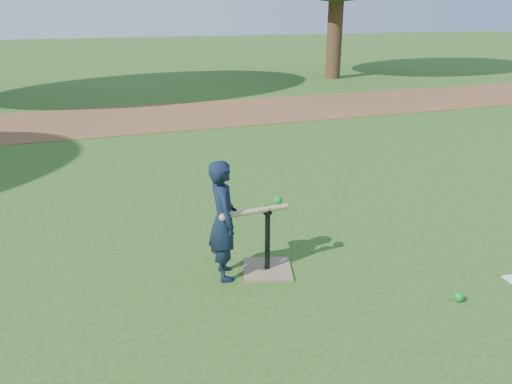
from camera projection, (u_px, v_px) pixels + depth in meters
name	position (u px, v px, depth m)	size (l,w,h in m)	color
ground	(316.00, 286.00, 4.24)	(80.00, 80.00, 0.00)	#285116
dirt_strip	(164.00, 116.00, 10.87)	(24.00, 3.00, 0.01)	brown
child	(224.00, 220.00, 4.23)	(0.39, 0.25, 1.06)	black
wiffle_ball_ground	(459.00, 297.00, 4.01)	(0.08, 0.08, 0.08)	#0C8C29
batting_tee	(267.00, 259.00, 4.46)	(0.54, 0.54, 0.61)	#807051
swing_action	(257.00, 209.00, 4.24)	(0.63, 0.16, 0.12)	tan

